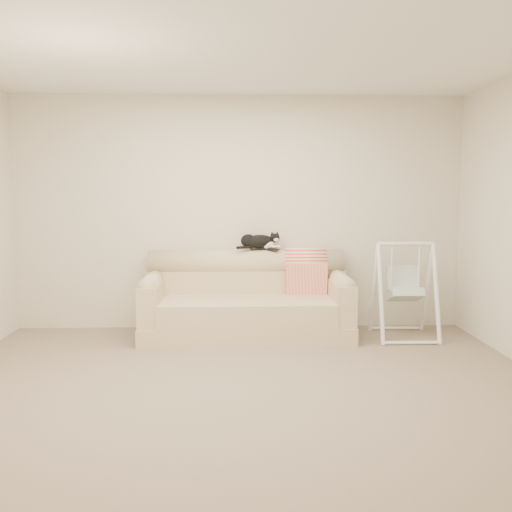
{
  "coord_description": "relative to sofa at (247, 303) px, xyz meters",
  "views": [
    {
      "loc": [
        -0.03,
        -4.41,
        1.54
      ],
      "look_at": [
        0.16,
        1.27,
        0.9
      ],
      "focal_mm": 40.0,
      "sensor_mm": 36.0,
      "label": 1
    }
  ],
  "objects": [
    {
      "name": "throw_blanket",
      "position": [
        0.66,
        0.23,
        0.37
      ],
      "size": [
        0.45,
        0.38,
        0.58
      ],
      "color": "red",
      "rests_on": "sofa"
    },
    {
      "name": "room_shell",
      "position": [
        -0.07,
        -1.62,
        1.18
      ],
      "size": [
        5.04,
        4.04,
        2.6
      ],
      "color": "beige",
      "rests_on": "ground"
    },
    {
      "name": "remote_a",
      "position": [
        0.13,
        0.25,
        0.56
      ],
      "size": [
        0.19,
        0.1,
        0.03
      ],
      "color": "black",
      "rests_on": "sofa"
    },
    {
      "name": "sofa",
      "position": [
        0.0,
        0.0,
        0.0
      ],
      "size": [
        2.2,
        0.93,
        0.9
      ],
      "color": "tan",
      "rests_on": "ground"
    },
    {
      "name": "remote_b",
      "position": [
        0.28,
        0.21,
        0.56
      ],
      "size": [
        0.17,
        0.14,
        0.02
      ],
      "color": "black",
      "rests_on": "sofa"
    },
    {
      "name": "ground_plane",
      "position": [
        -0.07,
        -1.62,
        -0.35
      ],
      "size": [
        5.0,
        5.0,
        0.0
      ],
      "primitive_type": "plane",
      "color": "#7B6D5A",
      "rests_on": "ground"
    },
    {
      "name": "baby_swing",
      "position": [
        1.66,
        -0.14,
        0.16
      ],
      "size": [
        0.63,
        0.67,
        1.03
      ],
      "color": "white",
      "rests_on": "ground"
    },
    {
      "name": "tuxedo_cat",
      "position": [
        0.14,
        0.24,
        0.64
      ],
      "size": [
        0.5,
        0.25,
        0.2
      ],
      "color": "black",
      "rests_on": "sofa"
    }
  ]
}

